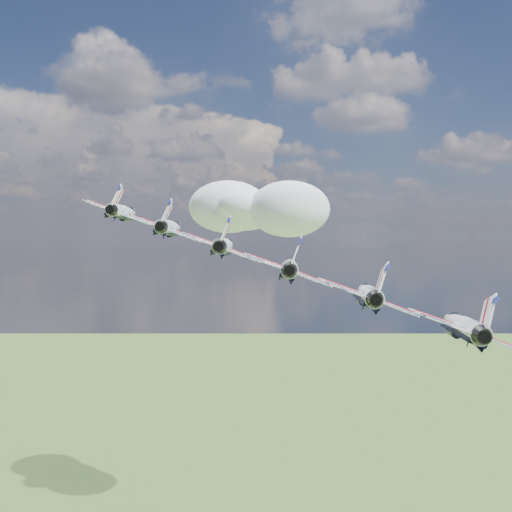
{
  "coord_description": "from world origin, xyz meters",
  "views": [
    {
      "loc": [
        9.24,
        -95.68,
        152.53
      ],
      "look_at": [
        9.54,
        -15.72,
        150.02
      ],
      "focal_mm": 45.0,
      "sensor_mm": 36.0,
      "label": 1
    }
  ],
  "objects_px": {
    "jet_4": "(367,293)",
    "jet_5": "(462,325)",
    "jet_1": "(171,227)",
    "jet_2": "(225,246)",
    "jet_3": "(290,267)",
    "jet_0": "(124,212)"
  },
  "relations": [
    {
      "from": "jet_2",
      "to": "jet_5",
      "type": "distance_m",
      "value": 32.93
    },
    {
      "from": "jet_0",
      "to": "jet_5",
      "type": "relative_size",
      "value": 1.0
    },
    {
      "from": "jet_0",
      "to": "jet_4",
      "type": "relative_size",
      "value": 1.0
    },
    {
      "from": "jet_2",
      "to": "jet_4",
      "type": "relative_size",
      "value": 1.0
    },
    {
      "from": "jet_1",
      "to": "jet_2",
      "type": "distance_m",
      "value": 10.98
    },
    {
      "from": "jet_3",
      "to": "jet_5",
      "type": "height_order",
      "value": "jet_3"
    },
    {
      "from": "jet_0",
      "to": "jet_5",
      "type": "xyz_separation_m",
      "value": [
        40.09,
        -35.37,
        -12.4
      ]
    },
    {
      "from": "jet_1",
      "to": "jet_4",
      "type": "distance_m",
      "value": 32.93
    },
    {
      "from": "jet_1",
      "to": "jet_4",
      "type": "height_order",
      "value": "jet_1"
    },
    {
      "from": "jet_5",
      "to": "jet_0",
      "type": "bearing_deg",
      "value": 142.06
    },
    {
      "from": "jet_2",
      "to": "jet_5",
      "type": "xyz_separation_m",
      "value": [
        24.06,
        -21.22,
        -7.44
      ]
    },
    {
      "from": "jet_2",
      "to": "jet_3",
      "type": "distance_m",
      "value": 10.98
    },
    {
      "from": "jet_3",
      "to": "jet_4",
      "type": "relative_size",
      "value": 1.0
    },
    {
      "from": "jet_3",
      "to": "jet_5",
      "type": "relative_size",
      "value": 1.0
    },
    {
      "from": "jet_5",
      "to": "jet_4",
      "type": "bearing_deg",
      "value": 142.06
    },
    {
      "from": "jet_4",
      "to": "jet_5",
      "type": "distance_m",
      "value": 10.98
    },
    {
      "from": "jet_4",
      "to": "jet_2",
      "type": "bearing_deg",
      "value": 142.06
    },
    {
      "from": "jet_3",
      "to": "jet_4",
      "type": "distance_m",
      "value": 10.98
    },
    {
      "from": "jet_2",
      "to": "jet_3",
      "type": "height_order",
      "value": "jet_2"
    },
    {
      "from": "jet_2",
      "to": "jet_4",
      "type": "bearing_deg",
      "value": -37.94
    },
    {
      "from": "jet_0",
      "to": "jet_3",
      "type": "relative_size",
      "value": 1.0
    },
    {
      "from": "jet_0",
      "to": "jet_2",
      "type": "relative_size",
      "value": 1.0
    }
  ]
}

